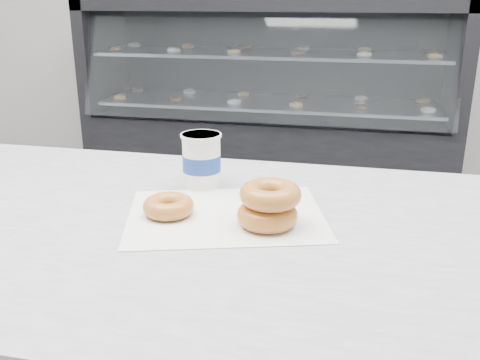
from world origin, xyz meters
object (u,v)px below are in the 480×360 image
object	(u,v)px
donut_single	(169,206)
donut_stack	(269,205)
coffee_cup	(202,160)
display_case	(269,115)

from	to	relation	value
donut_single	donut_stack	world-z (taller)	donut_stack
donut_stack	coffee_cup	bearing A→B (deg)	134.79
coffee_cup	donut_single	bearing A→B (deg)	-73.64
display_case	donut_stack	distance (m)	2.78
donut_single	coffee_cup	size ratio (longest dim) A/B	0.83
display_case	donut_stack	world-z (taller)	display_case
donut_single	donut_stack	bearing A→B (deg)	-1.90
coffee_cup	donut_stack	bearing A→B (deg)	-23.76
donut_single	donut_stack	size ratio (longest dim) A/B	0.62
donut_single	display_case	bearing A→B (deg)	95.69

